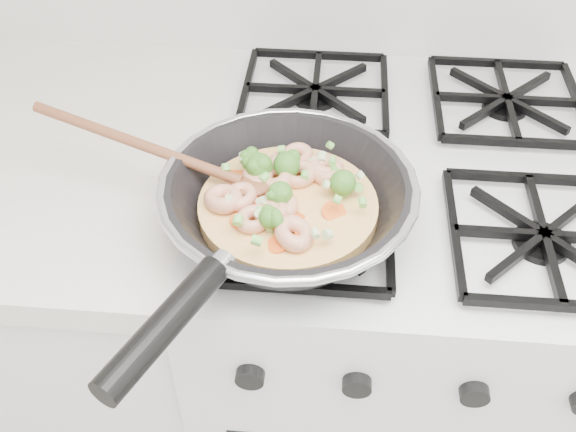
{
  "coord_description": "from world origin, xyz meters",
  "views": [
    {
      "loc": [
        -0.12,
        0.96,
        1.49
      ],
      "look_at": [
        -0.17,
        1.54,
        0.93
      ],
      "focal_mm": 40.95,
      "sensor_mm": 36.0,
      "label": 1
    }
  ],
  "objects": [
    {
      "name": "stove",
      "position": [
        0.0,
        1.7,
        0.46
      ],
      "size": [
        0.6,
        0.6,
        0.92
      ],
      "color": "white",
      "rests_on": "ground"
    },
    {
      "name": "skillet",
      "position": [
        -0.17,
        1.54,
        0.96
      ],
      "size": [
        0.5,
        0.46,
        0.09
      ],
      "rotation": [
        0.0,
        0.0,
        -0.13
      ],
      "color": "black",
      "rests_on": "stove"
    }
  ]
}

